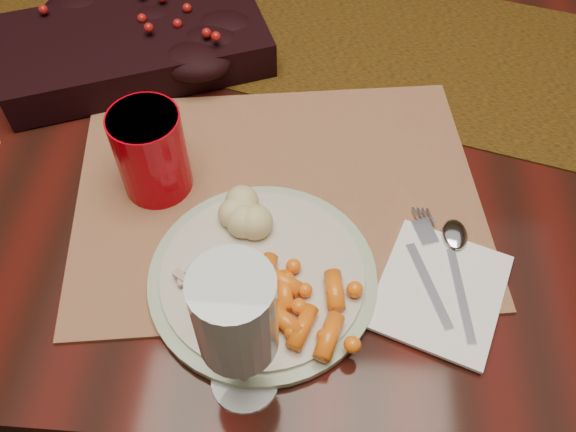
# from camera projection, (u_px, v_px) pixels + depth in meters

# --- Properties ---
(floor) EXTENTS (5.00, 5.00, 0.00)m
(floor) POSITION_uv_depth(u_px,v_px,m) (298.00, 324.00, 1.49)
(floor) COLOR black
(floor) RESTS_ON ground
(dining_table) EXTENTS (1.80, 1.00, 0.75)m
(dining_table) POSITION_uv_depth(u_px,v_px,m) (300.00, 237.00, 1.18)
(dining_table) COLOR black
(dining_table) RESTS_ON floor
(table_runner) EXTENTS (1.72, 0.76, 0.00)m
(table_runner) POSITION_uv_depth(u_px,v_px,m) (341.00, 35.00, 0.96)
(table_runner) COLOR #5A3213
(table_runner) RESTS_ON dining_table
(centerpiece) EXTENTS (0.42, 0.32, 0.08)m
(centerpiece) POSITION_uv_depth(u_px,v_px,m) (134.00, 40.00, 0.89)
(centerpiece) COLOR black
(centerpiece) RESTS_ON table_runner
(placemat_main) EXTENTS (0.55, 0.44, 0.00)m
(placemat_main) POSITION_uv_depth(u_px,v_px,m) (278.00, 195.00, 0.77)
(placemat_main) COLOR brown
(placemat_main) RESTS_ON dining_table
(dinner_plate) EXTENTS (0.29, 0.29, 0.01)m
(dinner_plate) POSITION_uv_depth(u_px,v_px,m) (263.00, 276.00, 0.69)
(dinner_plate) COLOR beige
(dinner_plate) RESTS_ON placemat_main
(baby_carrots) EXTENTS (0.13, 0.11, 0.02)m
(baby_carrots) POSITION_uv_depth(u_px,v_px,m) (300.00, 301.00, 0.65)
(baby_carrots) COLOR orange
(baby_carrots) RESTS_ON dinner_plate
(mashed_potatoes) EXTENTS (0.09, 0.08, 0.04)m
(mashed_potatoes) POSITION_uv_depth(u_px,v_px,m) (251.00, 211.00, 0.70)
(mashed_potatoes) COLOR beige
(mashed_potatoes) RESTS_ON dinner_plate
(turkey_shreds) EXTENTS (0.09, 0.08, 0.02)m
(turkey_shreds) POSITION_uv_depth(u_px,v_px,m) (211.00, 277.00, 0.67)
(turkey_shreds) COLOR tan
(turkey_shreds) RESTS_ON dinner_plate
(napkin) EXTENTS (0.18, 0.19, 0.01)m
(napkin) POSITION_uv_depth(u_px,v_px,m) (440.00, 291.00, 0.68)
(napkin) COLOR white
(napkin) RESTS_ON placemat_main
(fork) EXTENTS (0.07, 0.14, 0.00)m
(fork) POSITION_uv_depth(u_px,v_px,m) (428.00, 271.00, 0.69)
(fork) COLOR silver
(fork) RESTS_ON napkin
(spoon) EXTENTS (0.05, 0.15, 0.00)m
(spoon) POSITION_uv_depth(u_px,v_px,m) (459.00, 275.00, 0.69)
(spoon) COLOR silver
(spoon) RESTS_ON napkin
(red_cup) EXTENTS (0.11, 0.11, 0.12)m
(red_cup) POSITION_uv_depth(u_px,v_px,m) (151.00, 153.00, 0.73)
(red_cup) COLOR #B0000C
(red_cup) RESTS_ON placemat_main
(wine_glass) EXTENTS (0.07, 0.07, 0.20)m
(wine_glass) POSITION_uv_depth(u_px,v_px,m) (239.00, 339.00, 0.55)
(wine_glass) COLOR silver
(wine_glass) RESTS_ON dining_table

